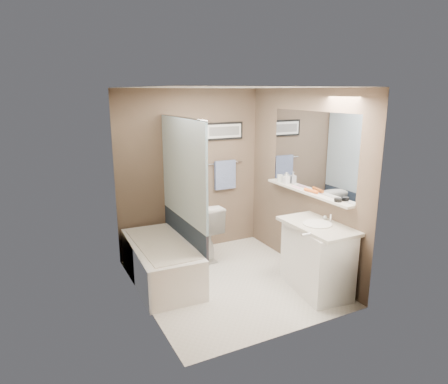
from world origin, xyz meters
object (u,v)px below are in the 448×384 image
glass_jar (280,178)px  soap_bottle (286,178)px  toilet (199,230)px  vanity (317,259)px  candle_bowl_near (338,200)px  bathtub (161,262)px  hair_brush_front (311,191)px

glass_jar → soap_bottle: size_ratio=0.62×
toilet → vanity: toilet is taller
candle_bowl_near → glass_jar: glass_jar is taller
toilet → soap_bottle: (1.05, -0.62, 0.79)m
bathtub → candle_bowl_near: 2.31m
bathtub → soap_bottle: 2.03m
glass_jar → soap_bottle: (0.00, -0.15, 0.03)m
toilet → hair_brush_front: bearing=129.8°
toilet → glass_jar: size_ratio=8.22×
glass_jar → candle_bowl_near: bearing=-90.0°
bathtub → vanity: vanity is taller
vanity → hair_brush_front: size_ratio=4.09×
toilet → candle_bowl_near: (1.05, -1.65, 0.72)m
toilet → soap_bottle: 1.46m
hair_brush_front → soap_bottle: (0.00, 0.54, 0.06)m
soap_bottle → bathtub: bearing=175.3°
toilet → glass_jar: bearing=153.2°
candle_bowl_near → soap_bottle: size_ratio=0.55×
candle_bowl_near → hair_brush_front: 0.49m
hair_brush_front → glass_jar: (0.00, 0.68, 0.03)m
vanity → candle_bowl_near: candle_bowl_near is taller
bathtub → soap_bottle: (1.79, -0.15, 0.95)m
hair_brush_front → toilet: bearing=132.2°
hair_brush_front → vanity: bearing=-115.1°
toilet → glass_jar: 1.38m
bathtub → vanity: (1.60, -1.08, 0.15)m
soap_bottle → vanity: bearing=-101.2°
hair_brush_front → glass_jar: bearing=90.0°
bathtub → soap_bottle: bearing=-2.3°
soap_bottle → glass_jar: bearing=90.0°
vanity → hair_brush_front: bearing=72.8°
candle_bowl_near → toilet: bearing=122.6°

